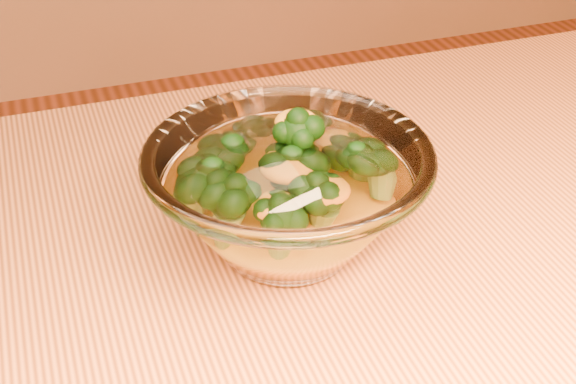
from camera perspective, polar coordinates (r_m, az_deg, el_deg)
The scene contains 3 objects.
glass_bowl at distance 0.56m, azimuth 0.00°, elevation -0.37°, with size 0.20×0.20×0.09m.
cheese_sauce at distance 0.57m, azimuth 0.00°, elevation -1.94°, with size 0.11×0.11×0.03m, color orange.
broccoli_heap at distance 0.56m, azimuth -0.51°, elevation 1.24°, with size 0.15×0.13×0.07m.
Camera 1 is at (-0.05, -0.32, 1.11)m, focal length 50.00 mm.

